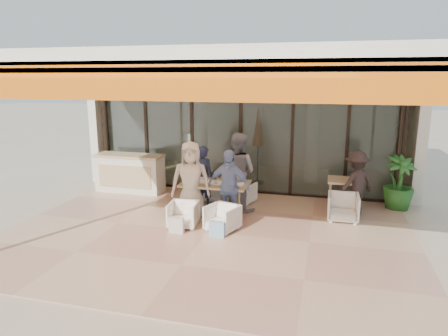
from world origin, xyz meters
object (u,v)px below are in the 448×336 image
at_px(chair_far_left, 210,188).
at_px(side_chair, 343,206).
at_px(host_counter, 130,173).
at_px(side_table, 343,184).
at_px(diner_navy, 203,177).
at_px(diner_grey, 238,172).
at_px(chair_near_right, 222,217).
at_px(diner_cream, 191,181).
at_px(chair_far_right, 242,192).
at_px(chair_near_left, 183,213).
at_px(diner_periwinkle, 228,187).
at_px(standing_woman, 356,183).
at_px(potted_palm, 399,183).
at_px(dining_table, 215,185).

xyz_separation_m(chair_far_left, side_chair, (3.22, -0.66, 0.01)).
height_order(host_counter, side_table, host_counter).
height_order(side_table, side_chair, side_table).
bearing_deg(diner_navy, diner_grey, -164.97).
xyz_separation_m(chair_near_right, diner_cream, (-0.84, 0.50, 0.57)).
distance_m(chair_far_right, chair_near_left, 2.08).
height_order(diner_cream, diner_periwinkle, diner_cream).
xyz_separation_m(chair_near_left, side_table, (3.22, 1.99, 0.34)).
bearing_deg(diner_navy, diner_cream, 105.03).
bearing_deg(side_table, diner_navy, -169.65).
bearing_deg(host_counter, chair_far_left, -5.08).
relative_size(chair_far_left, standing_woman, 0.44).
distance_m(diner_cream, side_chair, 3.35).
bearing_deg(potted_palm, diner_grey, -164.61).
distance_m(chair_near_right, diner_cream, 1.13).
distance_m(host_counter, chair_far_right, 3.17).
distance_m(diner_periwinkle, potted_palm, 4.12).
height_order(dining_table, diner_periwinkle, diner_periwinkle).
bearing_deg(dining_table, chair_near_left, -113.43).
xyz_separation_m(chair_far_right, chair_near_left, (-0.84, -1.90, 0.00)).
relative_size(chair_near_right, standing_woman, 0.41).
bearing_deg(diner_navy, side_chair, -167.84).
bearing_deg(diner_periwinkle, host_counter, 160.66).
distance_m(chair_far_left, side_chair, 3.29).
height_order(diner_navy, standing_woman, diner_navy).
relative_size(diner_periwinkle, side_table, 2.15).
distance_m(host_counter, standing_woman, 5.81).
relative_size(side_chair, potted_palm, 0.52).
relative_size(chair_near_left, standing_woman, 0.41).
bearing_deg(chair_far_right, standing_woman, -167.18).
bearing_deg(side_chair, standing_woman, 62.11).
distance_m(chair_near_left, diner_periwinkle, 1.10).
xyz_separation_m(host_counter, diner_grey, (3.15, -0.71, 0.39)).
bearing_deg(chair_far_left, side_table, 172.46).
distance_m(chair_far_left, potted_palm, 4.53).
relative_size(chair_far_left, chair_near_left, 1.09).
xyz_separation_m(chair_far_left, diner_cream, (0.00, -1.40, 0.54)).
bearing_deg(host_counter, side_chair, -8.90).
distance_m(dining_table, diner_navy, 0.61).
height_order(diner_cream, standing_woman, diner_cream).
relative_size(dining_table, chair_near_right, 2.50).
bearing_deg(chair_near_right, chair_far_left, 133.98).
xyz_separation_m(host_counter, chair_near_right, (3.15, -2.11, -0.23)).
height_order(side_table, potted_palm, potted_palm).
bearing_deg(side_table, diner_periwinkle, -148.01).
bearing_deg(potted_palm, chair_far_right, -172.13).
bearing_deg(diner_grey, side_table, -145.88).
bearing_deg(diner_periwinkle, chair_near_left, -141.59).
height_order(host_counter, diner_grey, diner_grey).
distance_m(host_counter, side_chair, 5.61).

